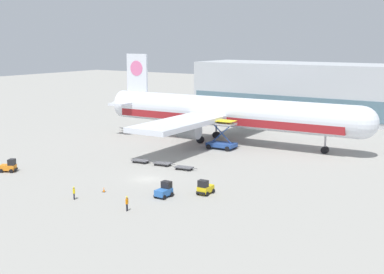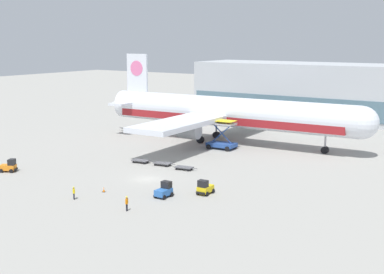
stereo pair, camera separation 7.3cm
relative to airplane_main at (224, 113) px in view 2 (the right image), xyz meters
name	(u,v)px [view 2 (the right image)]	position (x,y,z in m)	size (l,w,h in m)	color
ground_plane	(147,179)	(5.06, -30.72, -5.84)	(400.00, 400.00, 0.00)	#9E9B93
terminal_building	(370,94)	(17.05, 40.84, 1.15)	(90.00, 18.20, 14.00)	#B2B7BC
airplane_main	(224,113)	(0.00, 0.00, 0.00)	(58.10, 48.26, 17.00)	silver
scissor_lift_loader	(222,138)	(3.11, -5.87, -3.80)	(5.30, 3.53, 5.35)	#284C99
baggage_tug_foreground	(164,190)	(12.52, -36.49, -4.96)	(1.66, 2.47, 2.00)	#2D66B7
baggage_tug_mid	(9,166)	(-15.33, -39.00, -4.96)	(2.81, 2.50, 2.00)	orange
baggage_tug_far	(205,188)	(16.20, -32.53, -4.96)	(1.72, 2.51, 2.00)	yellow
baggage_dolly_lead	(141,161)	(-2.25, -23.12, -5.45)	(3.77, 1.84, 0.48)	#56565B
baggage_dolly_second	(163,163)	(1.93, -22.68, -5.45)	(3.77, 1.84, 0.48)	#56565B
baggage_dolly_third	(184,167)	(6.40, -23.07, -5.45)	(3.77, 1.84, 0.48)	#56565B
ground_crew_near	(74,192)	(3.56, -43.72, -4.85)	(0.50, 0.38, 1.69)	black
ground_crew_far	(127,202)	(12.19, -43.54, -4.76)	(0.32, 0.55, 1.82)	black
traffic_cone_near	(104,189)	(4.40, -39.13, -5.49)	(0.40, 0.40, 0.71)	black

